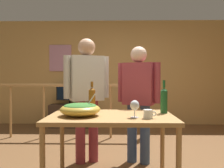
{
  "coord_description": "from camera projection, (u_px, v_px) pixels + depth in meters",
  "views": [
    {
      "loc": [
        -0.09,
        -3.05,
        1.15
      ],
      "look_at": [
        -0.15,
        -0.29,
        1.07
      ],
      "focal_mm": 37.55,
      "sensor_mm": 36.0,
      "label": 1
    }
  ],
  "objects": [
    {
      "name": "serving_table",
      "position": [
        111.0,
        122.0,
        2.41
      ],
      "size": [
        1.28,
        0.82,
        0.76
      ],
      "color": "#B2844C",
      "rests_on": "ground_plane"
    },
    {
      "name": "flat_screen_tv",
      "position": [
        69.0,
        93.0,
        5.36
      ],
      "size": [
        0.6,
        0.12,
        0.45
      ],
      "color": "black",
      "rests_on": "tv_console"
    },
    {
      "name": "back_wall",
      "position": [
        121.0,
        73.0,
        5.7
      ],
      "size": [
        6.01,
        0.1,
        2.5
      ],
      "primitive_type": "cube",
      "color": "tan",
      "rests_on": "ground_plane"
    },
    {
      "name": "framed_picture",
      "position": [
        60.0,
        58.0,
        5.66
      ],
      "size": [
        0.53,
        0.03,
        0.63
      ],
      "primitive_type": "cube",
      "color": "#C288A5"
    },
    {
      "name": "wine_bottle_amber",
      "position": [
        92.0,
        99.0,
        2.67
      ],
      "size": [
        0.08,
        0.08,
        0.34
      ],
      "color": "brown",
      "rests_on": "serving_table"
    },
    {
      "name": "wine_glass",
      "position": [
        135.0,
        106.0,
        2.25
      ],
      "size": [
        0.09,
        0.09,
        0.17
      ],
      "color": "silver",
      "rests_on": "serving_table"
    },
    {
      "name": "stair_railing",
      "position": [
        87.0,
        102.0,
        4.4
      ],
      "size": [
        3.27,
        0.1,
        1.07
      ],
      "color": "#B2844C",
      "rests_on": "ground_plane"
    },
    {
      "name": "tv_console",
      "position": [
        70.0,
        115.0,
        5.41
      ],
      "size": [
        0.9,
        0.4,
        0.51
      ],
      "primitive_type": "cube",
      "color": "#38281E",
      "rests_on": "ground_plane"
    },
    {
      "name": "mug_white",
      "position": [
        148.0,
        114.0,
        2.21
      ],
      "size": [
        0.12,
        0.09,
        0.08
      ],
      "color": "white",
      "rests_on": "serving_table"
    },
    {
      "name": "ground_plane",
      "position": [
        124.0,
        164.0,
        3.08
      ],
      "size": [
        7.81,
        7.81,
        0.0
      ],
      "primitive_type": "plane",
      "color": "brown"
    },
    {
      "name": "salad_bowl",
      "position": [
        80.0,
        109.0,
        2.36
      ],
      "size": [
        0.41,
        0.41,
        0.23
      ],
      "color": "gold",
      "rests_on": "serving_table"
    },
    {
      "name": "person_standing_left",
      "position": [
        87.0,
        89.0,
        3.13
      ],
      "size": [
        0.58,
        0.36,
        1.66
      ],
      "rotation": [
        0.0,
        0.0,
        3.52
      ],
      "color": "#9E3842",
      "rests_on": "ground_plane"
    },
    {
      "name": "person_standing_right",
      "position": [
        139.0,
        95.0,
        3.12
      ],
      "size": [
        0.55,
        0.35,
        1.55
      ],
      "rotation": [
        0.0,
        0.0,
        2.76
      ],
      "color": "#3D5684",
      "rests_on": "ground_plane"
    },
    {
      "name": "wine_bottle_green",
      "position": [
        164.0,
        100.0,
        2.53
      ],
      "size": [
        0.08,
        0.08,
        0.36
      ],
      "color": "#1E5628",
      "rests_on": "serving_table"
    }
  ]
}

